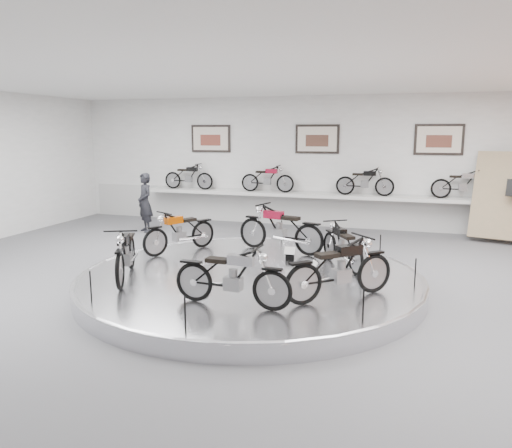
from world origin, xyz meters
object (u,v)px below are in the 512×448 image
(shelf, at_px, (314,195))
(bike_c, at_px, (180,231))
(bike_d, at_px, (125,252))
(visitor, at_px, (145,203))
(bike_a, at_px, (342,245))
(bike_e, at_px, (232,276))
(display_platform, at_px, (250,281))
(bike_b, at_px, (280,228))
(bike_f, at_px, (340,268))

(shelf, distance_m, bike_c, 5.64)
(bike_d, relative_size, visitor, 0.95)
(bike_a, bearing_deg, bike_e, 122.27)
(shelf, height_order, bike_e, bike_e)
(display_platform, distance_m, visitor, 6.34)
(bike_d, height_order, bike_e, bike_d)
(bike_a, height_order, bike_d, bike_d)
(display_platform, height_order, bike_d, bike_d)
(bike_a, height_order, bike_c, bike_c)
(display_platform, relative_size, shelf, 0.58)
(bike_a, distance_m, bike_d, 4.10)
(display_platform, distance_m, bike_b, 1.93)
(bike_e, bearing_deg, display_platform, 101.94)
(shelf, distance_m, bike_e, 8.21)
(bike_b, bearing_deg, shelf, -73.35)
(display_platform, xyz_separation_m, shelf, (0.00, 6.40, 0.85))
(bike_c, height_order, visitor, visitor)
(bike_e, bearing_deg, bike_d, 163.63)
(bike_c, xyz_separation_m, bike_d, (-0.04, -2.13, 0.02))
(bike_e, distance_m, visitor, 7.82)
(bike_d, height_order, visitor, visitor)
(bike_b, relative_size, bike_d, 1.08)
(bike_c, distance_m, visitor, 4.10)
(bike_d, distance_m, bike_e, 2.46)
(bike_c, bearing_deg, bike_b, 136.56)
(display_platform, bearing_deg, bike_d, -153.89)
(display_platform, bearing_deg, bike_c, 150.36)
(bike_a, bearing_deg, shelf, -16.31)
(display_platform, xyz_separation_m, bike_d, (-2.03, -1.00, 0.64))
(bike_c, xyz_separation_m, visitor, (-2.64, 3.14, 0.10))
(bike_a, relative_size, bike_e, 0.93)
(bike_a, distance_m, bike_f, 1.93)
(bike_c, distance_m, bike_f, 4.35)
(shelf, xyz_separation_m, bike_f, (1.80, -7.38, -0.20))
(shelf, relative_size, bike_a, 7.37)
(shelf, relative_size, visitor, 6.32)
(shelf, bearing_deg, bike_f, -76.26)
(bike_c, height_order, bike_d, bike_d)
(shelf, distance_m, bike_a, 5.69)
(display_platform, distance_m, bike_a, 1.93)
(shelf, height_order, bike_d, bike_d)
(shelf, relative_size, bike_f, 6.48)
(bike_a, xyz_separation_m, bike_e, (-1.29, -2.74, 0.03))
(bike_f, bearing_deg, bike_e, 165.44)
(bike_b, xyz_separation_m, visitor, (-4.74, 2.47, 0.04))
(bike_d, xyz_separation_m, bike_f, (3.84, 0.02, 0.01))
(display_platform, distance_m, bike_d, 2.35)
(visitor, bearing_deg, bike_f, -0.32)
(display_platform, distance_m, bike_c, 2.38)
(visitor, bearing_deg, bike_b, 11.39)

